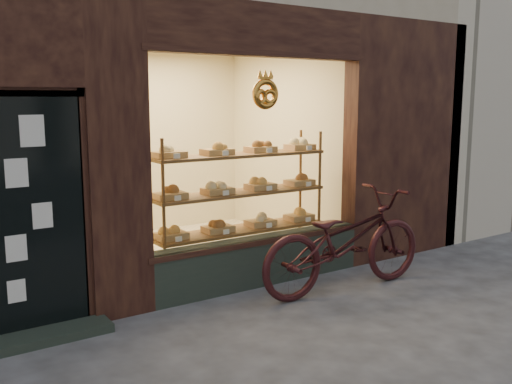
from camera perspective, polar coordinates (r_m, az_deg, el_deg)
ground at (r=4.85m, az=10.63°, el=-16.56°), size 90.00×90.00×0.00m
display_shelf at (r=6.77m, az=-1.65°, el=-1.25°), size 2.20×0.45×1.70m
bicycle at (r=6.35m, az=8.85°, el=-4.84°), size 2.17×0.86×1.12m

